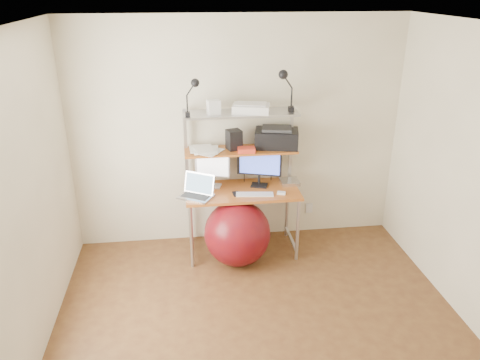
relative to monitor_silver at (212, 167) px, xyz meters
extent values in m
plane|color=brown|center=(0.30, -1.58, -0.96)|extent=(3.60, 3.60, 0.00)
plane|color=silver|center=(0.30, -1.58, 1.54)|extent=(3.60, 3.60, 0.00)
plane|color=#EFE4C8|center=(0.30, 0.22, 0.29)|extent=(3.60, 0.00, 3.60)
plane|color=#EFE4C8|center=(-1.50, -1.58, 0.29)|extent=(0.00, 3.60, 3.60)
cube|color=#A85D20|center=(0.30, -0.14, -0.24)|extent=(1.20, 0.60, 0.03)
cylinder|color=#B3B2B7|center=(-0.26, -0.40, -0.61)|extent=(0.04, 0.04, 0.71)
cylinder|color=#B3B2B7|center=(-0.26, 0.12, -0.61)|extent=(0.04, 0.04, 0.71)
cylinder|color=#B3B2B7|center=(0.86, -0.40, -0.61)|extent=(0.04, 0.04, 0.71)
cylinder|color=#B3B2B7|center=(0.86, 0.12, -0.61)|extent=(0.04, 0.04, 0.71)
cube|color=#B3B2B7|center=(-0.27, 0.12, 0.19)|extent=(0.03, 0.04, 0.84)
cube|color=#B3B2B7|center=(0.87, 0.12, 0.19)|extent=(0.03, 0.04, 0.84)
cube|color=#A85D20|center=(0.30, -0.01, 0.18)|extent=(1.18, 0.34, 0.02)
cube|color=#B3B2B7|center=(0.30, -0.01, 0.58)|extent=(1.18, 0.34, 0.02)
cube|color=silver|center=(1.15, 0.20, -0.66)|extent=(0.08, 0.01, 0.12)
cube|color=silver|center=(0.00, -0.02, -0.21)|extent=(0.20, 0.17, 0.01)
cylinder|color=silver|center=(0.00, 0.00, -0.16)|extent=(0.03, 0.03, 0.09)
cube|color=silver|center=(0.00, 0.00, 0.03)|extent=(0.37, 0.14, 0.28)
plane|color=white|center=(0.00, -0.02, 0.03)|extent=(0.32, 0.10, 0.34)
cube|color=black|center=(0.50, -0.06, -0.21)|extent=(0.20, 0.18, 0.01)
cylinder|color=black|center=(0.50, -0.04, -0.15)|extent=(0.03, 0.03, 0.11)
cube|color=black|center=(0.50, -0.04, 0.04)|extent=(0.46, 0.17, 0.29)
plane|color=#415CE0|center=(0.50, -0.06, 0.04)|extent=(0.41, 0.13, 0.43)
cube|color=#BABABF|center=(-0.20, -0.27, -0.21)|extent=(0.40, 0.37, 0.02)
cube|color=#303033|center=(-0.20, -0.27, -0.20)|extent=(0.32, 0.26, 0.00)
cube|color=#BABABF|center=(-0.14, -0.17, -0.10)|extent=(0.32, 0.23, 0.22)
plane|color=#6B91B2|center=(-0.14, -0.17, -0.10)|extent=(0.30, 0.22, 0.29)
cube|color=silver|center=(0.41, -0.29, -0.22)|extent=(0.40, 0.16, 0.01)
cube|color=silver|center=(0.69, -0.30, -0.21)|extent=(0.10, 0.08, 0.02)
cube|color=#BABABF|center=(0.84, -0.04, -0.20)|extent=(0.20, 0.20, 0.04)
cube|color=black|center=(0.22, -0.25, -0.22)|extent=(0.07, 0.12, 0.01)
cube|color=black|center=(0.69, 0.02, 0.28)|extent=(0.51, 0.40, 0.18)
cube|color=#303033|center=(0.69, 0.02, 0.39)|extent=(0.35, 0.29, 0.03)
cube|color=black|center=(0.23, 0.00, 0.29)|extent=(0.18, 0.18, 0.21)
cube|color=red|center=(0.35, -0.11, 0.21)|extent=(0.18, 0.13, 0.05)
cube|color=silver|center=(0.40, -0.04, 0.63)|extent=(0.41, 0.32, 0.08)
cube|color=silver|center=(0.40, -0.04, 0.68)|extent=(0.35, 0.25, 0.01)
cube|color=silver|center=(0.02, -0.05, 0.66)|extent=(0.14, 0.13, 0.14)
cube|color=#303033|center=(0.04, 0.03, 0.64)|extent=(0.13, 0.13, 0.10)
cube|color=black|center=(-0.24, -0.12, 0.61)|extent=(0.05, 0.06, 0.05)
cylinder|color=black|center=(-0.24, -0.12, 0.72)|extent=(0.01, 0.01, 0.17)
sphere|color=black|center=(-0.15, -0.13, 0.92)|extent=(0.08, 0.08, 0.08)
cube|color=black|center=(0.82, -0.06, 0.62)|extent=(0.05, 0.06, 0.05)
cylinder|color=black|center=(0.82, -0.06, 0.74)|extent=(0.02, 0.02, 0.19)
sphere|color=black|center=(0.72, -0.07, 0.97)|extent=(0.10, 0.10, 0.10)
sphere|color=#670B0E|center=(0.22, -0.38, -0.61)|extent=(0.70, 0.70, 0.70)
cube|color=white|center=(-0.10, 0.01, 0.19)|extent=(0.25, 0.31, 0.00)
cube|color=white|center=(-0.03, -0.06, 0.20)|extent=(0.33, 0.35, 0.00)
cube|color=white|center=(-0.13, 0.03, 0.20)|extent=(0.22, 0.29, 0.00)
cube|color=white|center=(-0.04, -0.03, 0.21)|extent=(0.23, 0.30, 0.00)
cube|color=white|center=(-0.08, -0.01, 0.21)|extent=(0.27, 0.32, 0.00)
camera|label=1|loc=(-0.29, -4.64, 1.81)|focal=35.00mm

